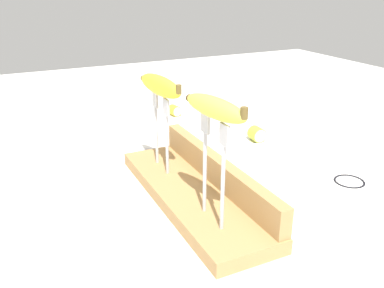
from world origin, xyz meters
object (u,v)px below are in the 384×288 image
(fork_stand_left, at_px, (161,125))
(fork_fallen_far, at_px, (132,149))
(banana_raised_right, at_px, (215,108))
(fork_stand_right, at_px, (214,161))
(banana_raised_left, at_px, (160,85))
(wire_coil, at_px, (349,181))
(banana_chunk_near, at_px, (257,134))
(banana_chunk_far, at_px, (175,111))

(fork_stand_left, relative_size, fork_fallen_far, 0.99)
(banana_raised_right, relative_size, fork_fallen_far, 0.90)
(fork_stand_left, distance_m, fork_stand_right, 0.24)
(fork_stand_left, bearing_deg, banana_raised_left, -173.71)
(fork_stand_left, bearing_deg, wire_coil, 62.33)
(banana_raised_right, bearing_deg, fork_stand_right, 9.64)
(fork_fallen_far, bearing_deg, fork_stand_right, 1.16)
(banana_raised_right, bearing_deg, banana_chunk_near, 136.39)
(fork_fallen_far, height_order, wire_coil, fork_fallen_far)
(banana_raised_right, bearing_deg, banana_chunk_far, 162.12)
(fork_stand_right, relative_size, banana_raised_left, 1.11)
(fork_stand_right, distance_m, banana_raised_right, 0.10)
(fork_stand_right, height_order, banana_chunk_far, fork_stand_right)
(wire_coil, bearing_deg, fork_stand_left, -117.67)
(fork_stand_right, xyz_separation_m, wire_coil, (-0.04, 0.38, -0.14))
(fork_stand_right, bearing_deg, banana_chunk_near, 136.40)
(fork_stand_left, relative_size, fork_stand_right, 0.89)
(fork_fallen_far, bearing_deg, banana_raised_left, 2.58)
(fork_stand_right, distance_m, banana_raised_left, 0.26)
(fork_stand_right, distance_m, banana_chunk_far, 0.72)
(fork_stand_left, relative_size, wire_coil, 2.47)
(fork_stand_right, distance_m, fork_fallen_far, 0.46)
(fork_stand_right, relative_size, banana_chunk_near, 4.40)
(banana_chunk_far, bearing_deg, banana_raised_left, -26.89)
(banana_raised_left, bearing_deg, fork_fallen_far, -177.42)
(banana_chunk_far, bearing_deg, wire_coil, 14.84)
(banana_raised_left, distance_m, banana_chunk_far, 0.52)
(fork_fallen_far, xyz_separation_m, wire_coil, (0.40, 0.39, -0.00))
(banana_raised_right, bearing_deg, banana_raised_left, 180.00)
(fork_stand_left, bearing_deg, fork_stand_right, -0.00)
(banana_chunk_near, bearing_deg, banana_raised_right, -43.61)
(banana_raised_right, height_order, wire_coil, banana_raised_right)
(banana_raised_right, xyz_separation_m, wire_coil, (-0.04, 0.38, -0.24))
(banana_raised_right, relative_size, wire_coil, 2.24)
(banana_chunk_far, xyz_separation_m, wire_coil, (0.63, 0.17, -0.02))
(banana_raised_left, xyz_separation_m, banana_chunk_near, (-0.11, 0.33, -0.20))
(fork_stand_right, bearing_deg, wire_coil, 96.51)
(fork_stand_left, height_order, fork_fallen_far, fork_stand_left)
(fork_stand_left, height_order, banana_chunk_near, fork_stand_left)
(wire_coil, bearing_deg, banana_raised_right, -83.50)
(banana_chunk_near, bearing_deg, fork_stand_right, -43.60)
(banana_raised_right, distance_m, banana_chunk_far, 0.74)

